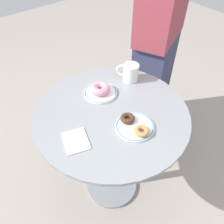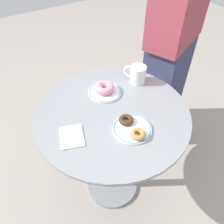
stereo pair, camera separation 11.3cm
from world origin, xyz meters
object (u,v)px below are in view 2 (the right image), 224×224
Objects in this scene: cafe_table at (112,137)px; donut_pink_frosted at (104,88)px; person_figure at (172,44)px; plate_right at (132,129)px; donut_chocolate at (126,120)px; coffee_mug at (137,74)px; paper_napkin at (72,137)px; donut_old_fashioned at (138,134)px; plate_left at (105,92)px.

donut_pink_frosted is (-0.15, 0.04, 0.24)m from cafe_table.
cafe_table is 0.75m from person_figure.
plate_right is at bearing -54.78° from person_figure.
cafe_table is at bearing -169.99° from donut_chocolate.
donut_pink_frosted is 0.91× the size of coffee_mug.
person_figure is at bearing 110.74° from coffee_mug.
coffee_mug reaches higher than plate_right.
donut_pink_frosted is at bearing -93.38° from coffee_mug.
paper_napkin is (-0.11, -0.26, -0.00)m from plate_right.
donut_old_fashioned is 0.54× the size of paper_napkin.
cafe_table is at bearing -172.50° from plate_right.
plate_right is at bearing -38.58° from coffee_mug.
coffee_mug reaches higher than donut_old_fashioned.
paper_napkin is at bearing -112.19° from plate_right.
person_figure is (-0.15, 0.39, 0.01)m from coffee_mug.
cafe_table is 0.46× the size of person_figure.
plate_right is 0.76m from person_figure.
donut_chocolate reaches higher than paper_napkin.
plate_left is at bearing 175.30° from donut_old_fashioned.
donut_old_fashioned is at bearing -52.03° from person_figure.
coffee_mug is at bearing 119.23° from cafe_table.
donut_old_fashioned is at bearing 58.71° from paper_napkin.
paper_napkin is at bearing -69.40° from person_figure.
donut_pink_frosted reaches higher than cafe_table.
paper_napkin is at bearing -121.29° from donut_old_fashioned.
plate_right is 2.60× the size of donut_old_fashioned.
plate_right is at bearing -4.34° from donut_pink_frosted.
donut_chocolate is (-0.05, -0.00, 0.02)m from plate_right.
donut_chocolate is at bearing -44.14° from coffee_mug.
plate_left is at bearing 124.11° from paper_napkin.
donut_pink_frosted is 0.26m from donut_chocolate.
donut_old_fashioned is (0.05, -0.00, 0.02)m from plate_right.
plate_right is at bearing 7.50° from cafe_table.
donut_pink_frosted is 1.56× the size of donut_old_fashioned.
donut_old_fashioned reaches higher than cafe_table.
donut_old_fashioned is at bearing -4.44° from donut_pink_frosted.
donut_old_fashioned is at bearing 4.41° from cafe_table.
paper_napkin is at bearing -79.80° from cafe_table.
donut_old_fashioned reaches higher than plate_right.
person_figure is at bearing 110.60° from paper_napkin.
plate_left is at bearing 22.77° from donut_pink_frosted.
donut_old_fashioned and donut_chocolate have the same top height.
donut_pink_frosted reaches higher than donut_old_fashioned.
donut_chocolate is (-0.10, 0.00, 0.00)m from donut_old_fashioned.
donut_old_fashioned reaches higher than paper_napkin.
donut_pink_frosted is at bearing 164.40° from cafe_table.
coffee_mug reaches higher than donut_chocolate.
paper_napkin is 0.53m from coffee_mug.
cafe_table is 0.26m from plate_right.
plate_right is 0.38m from coffee_mug.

